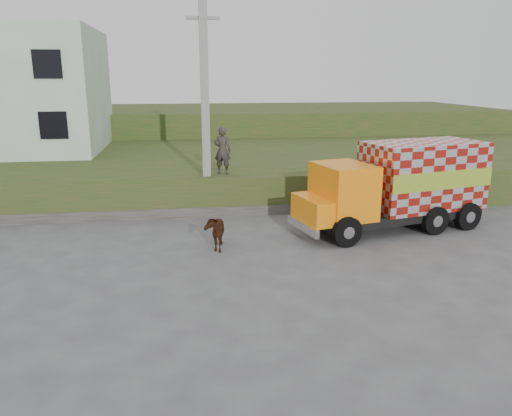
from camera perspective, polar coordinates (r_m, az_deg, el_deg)
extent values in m
plane|color=#474749|center=(15.33, -0.86, -5.01)|extent=(120.00, 120.00, 0.00)
cube|color=#214517|center=(24.77, -3.90, 4.47)|extent=(40.00, 12.00, 1.50)
cube|color=#214517|center=(36.53, -5.44, 8.98)|extent=(40.00, 12.00, 3.00)
cube|color=#595651|center=(19.16, -8.46, -0.45)|extent=(16.00, 0.50, 0.40)
cube|color=gray|center=(18.95, -5.82, 11.13)|extent=(0.30, 0.30, 8.00)
cube|color=gray|center=(19.02, -6.09, 20.80)|extent=(1.20, 0.12, 0.12)
cube|color=black|center=(18.10, 15.56, -0.53)|extent=(6.30, 3.26, 0.31)
cube|color=orange|center=(16.69, 9.94, 1.96)|extent=(2.01, 2.34, 1.77)
cube|color=orange|center=(16.32, 6.80, -0.13)|extent=(1.28, 2.01, 0.80)
cube|color=silver|center=(18.46, 18.47, 3.63)|extent=(4.44, 2.99, 2.30)
cube|color=yellow|center=(17.67, 20.69, 2.96)|extent=(3.97, 0.96, 0.62)
cube|color=yellow|center=(19.29, 16.44, 4.25)|extent=(3.97, 0.96, 0.62)
cube|color=silver|center=(16.27, 5.37, -2.08)|extent=(0.59, 2.01, 0.27)
cylinder|color=black|center=(15.90, 10.29, -2.66)|extent=(1.02, 0.52, 0.97)
cylinder|color=black|center=(17.59, 6.84, -0.82)|extent=(1.02, 0.52, 0.97)
cylinder|color=black|center=(17.91, 19.74, -1.32)|extent=(1.02, 0.52, 0.97)
cylinder|color=black|center=(19.42, 15.85, 0.21)|extent=(1.02, 0.52, 0.97)
cylinder|color=black|center=(18.85, 22.99, -0.85)|extent=(1.02, 0.52, 0.97)
cylinder|color=black|center=(20.29, 19.04, 0.58)|extent=(1.02, 0.52, 0.97)
imported|color=black|center=(15.51, -4.78, -2.60)|extent=(0.70, 1.38, 1.14)
imported|color=#2D2C28|center=(19.43, -3.85, 6.57)|extent=(0.78, 0.65, 1.83)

